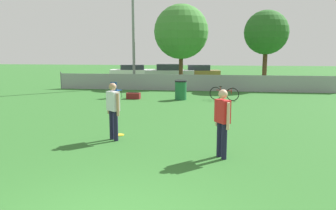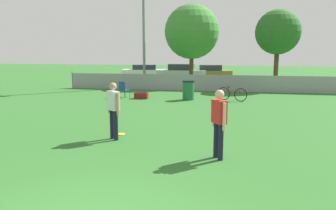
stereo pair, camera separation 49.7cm
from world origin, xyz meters
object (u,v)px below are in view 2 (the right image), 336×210
(light_pole, at_px, (144,12))
(trash_bin, at_px, (188,90))
(parked_car_tan, at_px, (210,72))
(frisbee_disc, at_px, (121,134))
(folding_chair_sideline, at_px, (124,89))
(parked_car_white, at_px, (145,71))
(player_thrower_red, at_px, (219,119))
(gear_bag_sideline, at_px, (141,96))
(player_receiver_white, at_px, (113,107))
(tree_far_right, at_px, (278,32))
(tree_near_pole, at_px, (192,32))
(bicycle_sideline, at_px, (232,94))
(parked_car_silver, at_px, (182,72))

(light_pole, xyz_separation_m, trash_bin, (4.16, -5.99, -4.99))
(parked_car_tan, bearing_deg, frisbee_disc, -100.84)
(folding_chair_sideline, xyz_separation_m, trash_bin, (3.81, -0.16, 0.02))
(frisbee_disc, distance_m, parked_car_white, 23.32)
(parked_car_white, bearing_deg, player_thrower_red, -81.83)
(trash_bin, bearing_deg, gear_bag_sideline, -178.90)
(light_pole, relative_size, player_receiver_white, 5.48)
(gear_bag_sideline, bearing_deg, trash_bin, 1.10)
(tree_far_right, relative_size, trash_bin, 5.17)
(tree_near_pole, bearing_deg, tree_far_right, -12.65)
(bicycle_sideline, bearing_deg, player_receiver_white, -92.31)
(tree_near_pole, relative_size, gear_bag_sideline, 8.27)
(frisbee_disc, distance_m, bicycle_sideline, 8.90)
(light_pole, xyz_separation_m, frisbee_disc, (3.06, -14.09, -5.51))
(tree_near_pole, height_order, parked_car_white, tree_near_pole)
(parked_car_silver, bearing_deg, bicycle_sideline, -71.15)
(folding_chair_sideline, relative_size, gear_bag_sideline, 1.23)
(gear_bag_sideline, bearing_deg, parked_car_white, 104.50)
(tree_far_right, distance_m, frisbee_disc, 16.44)
(light_pole, height_order, folding_chair_sideline, light_pole)
(parked_car_white, bearing_deg, bicycle_sideline, -69.69)
(folding_chair_sideline, xyz_separation_m, parked_car_tan, (4.07, 13.37, 0.16))
(trash_bin, bearing_deg, folding_chair_sideline, 177.57)
(tree_far_right, distance_m, folding_chair_sideline, 11.67)
(gear_bag_sideline, height_order, parked_car_tan, parked_car_tan)
(parked_car_tan, bearing_deg, tree_near_pole, -108.25)
(player_thrower_red, bearing_deg, player_receiver_white, -143.30)
(light_pole, bearing_deg, gear_bag_sideline, -76.30)
(player_thrower_red, relative_size, frisbee_disc, 6.23)
(gear_bag_sideline, xyz_separation_m, parked_car_white, (-3.79, 14.64, 0.49))
(player_receiver_white, distance_m, bicycle_sideline, 9.45)
(player_thrower_red, distance_m, trash_bin, 10.13)
(player_thrower_red, xyz_separation_m, trash_bin, (-2.09, 9.90, -0.47))
(trash_bin, height_order, parked_car_tan, parked_car_tan)
(tree_near_pole, height_order, frisbee_disc, tree_near_pole)
(tree_far_right, xyz_separation_m, player_thrower_red, (-3.29, -16.40, -2.95))
(tree_near_pole, bearing_deg, gear_bag_sideline, -103.12)
(tree_far_right, bearing_deg, gear_bag_sideline, -140.93)
(tree_near_pole, height_order, player_thrower_red, tree_near_pole)
(bicycle_sideline, distance_m, parked_car_silver, 13.39)
(parked_car_tan, bearing_deg, light_pole, -127.64)
(frisbee_disc, xyz_separation_m, bicycle_sideline, (3.48, 8.18, 0.36))
(frisbee_disc, bearing_deg, parked_car_tan, 86.39)
(tree_far_right, height_order, folding_chair_sideline, tree_far_right)
(parked_car_silver, bearing_deg, folding_chair_sideline, -98.52)
(bicycle_sideline, xyz_separation_m, trash_bin, (-2.38, -0.09, 0.17))
(folding_chair_sideline, bearing_deg, player_thrower_red, 144.39)
(tree_near_pole, bearing_deg, folding_chair_sideline, -111.04)
(light_pole, relative_size, parked_car_silver, 2.07)
(tree_near_pole, relative_size, player_thrower_red, 3.62)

